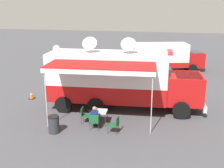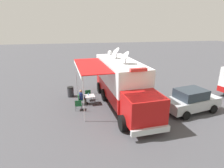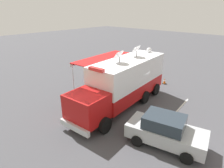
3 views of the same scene
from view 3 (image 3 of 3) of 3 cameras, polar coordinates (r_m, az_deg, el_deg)
The scene contains 12 objects.
ground_plane at distance 15.87m, azimuth 4.72°, elevation -5.01°, with size 100.00×100.00×0.00m, color #47474C.
lot_stripe at distance 15.23m, azimuth 18.96°, elevation -7.43°, with size 0.12×4.80×0.01m, color silver.
command_truck at distance 14.52m, azimuth 3.22°, elevation 0.84°, with size 5.46×9.65×4.53m.
folding_table at distance 17.00m, azimuth -2.33°, elevation -0.58°, with size 0.86×0.86×0.73m.
water_bottle at distance 17.09m, azimuth -2.33°, elevation 0.13°, with size 0.07×0.07×0.22m.
folding_chair_at_table at distance 17.63m, azimuth -4.03°, elevation -0.34°, with size 0.52×0.52×0.87m.
folding_chair_beside_table at distance 17.68m, azimuth -0.59°, elevation -0.22°, with size 0.52×0.52×0.87m.
folding_chair_spare_by_truck at distance 17.03m, azimuth -7.12°, elevation -1.28°, with size 0.53×0.53×0.87m.
seated_responder at distance 17.46m, azimuth -3.57°, elevation -0.06°, with size 0.68×0.58×1.25m.
trash_bin at distance 19.44m, azimuth -1.60°, elevation 1.66°, with size 0.57×0.57×0.91m.
traffic_cone at distance 19.94m, azimuth 15.36°, elevation 0.84°, with size 0.36×0.36×0.58m.
car_behind_truck at distance 11.14m, azimuth 15.59°, elevation -13.23°, with size 4.48×2.65×1.76m.
Camera 3 is at (-8.50, 11.36, 7.10)m, focal length 30.71 mm.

